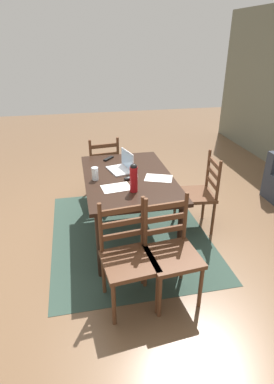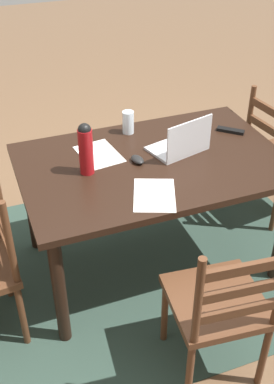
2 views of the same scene
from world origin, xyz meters
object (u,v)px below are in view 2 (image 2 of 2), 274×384
dining_table (153,175)px  water_bottle (86,148)px  laptop (182,144)px  computer_mouse (137,160)px  drinking_glass (128,122)px  chair_far_head (220,305)px  tv_remote (231,130)px

dining_table → water_bottle: 0.46m
laptop → computer_mouse: 0.28m
water_bottle → drinking_glass: water_bottle is taller
dining_table → drinking_glass: size_ratio=10.60×
dining_table → drinking_glass: bearing=-87.5°
laptop → water_bottle: 0.58m
chair_far_head → laptop: bearing=-102.5°
tv_remote → water_bottle: bearing=-39.7°
drinking_glass → tv_remote: (-0.60, 0.22, -0.06)m
computer_mouse → tv_remote: bearing=-178.3°
drinking_glass → computer_mouse: size_ratio=1.43×
chair_far_head → tv_remote: chair_far_head is taller
laptop → water_bottle: water_bottle is taller
chair_far_head → computer_mouse: bearing=-84.5°
chair_far_head → laptop: laptop is taller
water_bottle → drinking_glass: 0.52m
drinking_glass → chair_far_head: bearing=90.6°
chair_far_head → drinking_glass: chair_far_head is taller
computer_mouse → water_bottle: bearing=-8.9°
tv_remote → computer_mouse: bearing=-36.5°
dining_table → tv_remote: 0.62m
laptop → dining_table: bearing=8.4°
water_bottle → tv_remote: size_ratio=1.74×
chair_far_head → tv_remote: size_ratio=5.59×
dining_table → chair_far_head: size_ratio=1.59×
chair_far_head → tv_remote: 1.21m
computer_mouse → tv_remote: 0.69m
drinking_glass → computer_mouse: drinking_glass is taller
dining_table → laptop: bearing=-171.6°
laptop → water_bottle: size_ratio=1.24×
computer_mouse → laptop: bearing=172.9°
dining_table → drinking_glass: 0.41m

